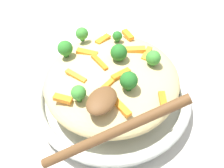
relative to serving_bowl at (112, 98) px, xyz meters
name	(u,v)px	position (x,y,z in m)	size (l,w,h in m)	color
ground_plane	(112,105)	(0.00, 0.00, -0.02)	(2.40, 2.40, 0.00)	beige
serving_bowl	(112,98)	(0.00, 0.00, 0.00)	(0.28, 0.28, 0.04)	silver
pasta_mound	(112,80)	(0.00, 0.00, 0.05)	(0.23, 0.23, 0.06)	#D1BA7A
carrot_piece_0	(147,54)	(-0.06, 0.03, 0.07)	(0.03, 0.01, 0.01)	orange
carrot_piece_1	(121,74)	(0.01, 0.02, 0.08)	(0.03, 0.01, 0.01)	orange
carrot_piece_2	(103,39)	(-0.06, -0.05, 0.07)	(0.03, 0.01, 0.01)	orange
carrot_piece_3	(100,62)	(0.00, -0.02, 0.08)	(0.04, 0.01, 0.01)	orange
carrot_piece_4	(63,99)	(0.09, -0.03, 0.07)	(0.03, 0.01, 0.01)	orange
carrot_piece_5	(120,106)	(0.06, 0.05, 0.07)	(0.04, 0.01, 0.01)	orange
carrot_piece_6	(163,100)	(0.02, 0.10, 0.07)	(0.03, 0.01, 0.01)	orange
carrot_piece_7	(76,76)	(0.04, -0.04, 0.07)	(0.04, 0.01, 0.01)	orange
carrot_piece_8	(133,50)	(-0.06, 0.01, 0.07)	(0.04, 0.01, 0.01)	orange
carrot_piece_9	(128,35)	(-0.09, -0.02, 0.07)	(0.03, 0.01, 0.01)	orange
carrot_piece_10	(106,86)	(0.04, 0.01, 0.08)	(0.04, 0.01, 0.01)	orange
carrot_piece_11	(87,53)	(-0.01, -0.06, 0.07)	(0.04, 0.01, 0.01)	orange
broccoli_floret_0	(65,48)	(0.01, -0.09, 0.08)	(0.03, 0.03, 0.03)	#296820
broccoli_floret_1	(79,93)	(0.08, -0.01, 0.08)	(0.02, 0.02, 0.03)	#377928
broccoli_floret_2	(153,58)	(-0.04, 0.05, 0.08)	(0.02, 0.02, 0.03)	#377928
broccoli_floret_3	(117,52)	(-0.02, 0.00, 0.09)	(0.03, 0.03, 0.03)	#205B1C
broccoli_floret_4	(129,81)	(0.03, 0.04, 0.09)	(0.03, 0.03, 0.03)	#205B1C
broccoli_floret_5	(82,34)	(-0.04, -0.08, 0.08)	(0.02, 0.02, 0.03)	#377928
broccoli_floret_6	(117,36)	(-0.07, -0.03, 0.08)	(0.02, 0.02, 0.02)	#205B1C
serving_spoon	(105,112)	(0.10, 0.04, 0.10)	(0.15, 0.14, 0.10)	brown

